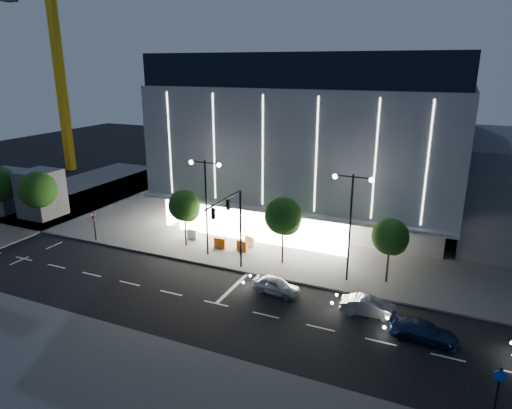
{
  "coord_description": "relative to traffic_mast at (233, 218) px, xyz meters",
  "views": [
    {
      "loc": [
        16.99,
        -27.84,
        17.03
      ],
      "look_at": [
        1.13,
        7.71,
        5.0
      ],
      "focal_mm": 32.0,
      "sensor_mm": 36.0,
      "label": 1
    }
  ],
  "objects": [
    {
      "name": "cycle_sign_pole",
      "position": [
        19.0,
        -10.85,
        -2.74
      ],
      "size": [
        0.56,
        0.13,
        4.0
      ],
      "color": "black",
      "rests_on": "ground"
    },
    {
      "name": "barrier_b",
      "position": [
        -7.31,
        5.32,
        -4.38
      ],
      "size": [
        1.12,
        0.37,
        1.0
      ],
      "primitive_type": "cube",
      "rotation": [
        0.0,
        0.0,
        -0.11
      ],
      "color": "white",
      "rests_on": "sidewalk_museum"
    },
    {
      "name": "sidewalk_west",
      "position": [
        -31.0,
        6.66,
        -4.95
      ],
      "size": [
        16.0,
        50.0,
        0.15
      ],
      "primitive_type": "cube",
      "color": "#474747",
      "rests_on": "ground"
    },
    {
      "name": "tree_mid",
      "position": [
        3.03,
        3.68,
        -0.69
      ],
      "size": [
        3.25,
        3.25,
        6.15
      ],
      "color": "black",
      "rests_on": "ground"
    },
    {
      "name": "street_lamp_east",
      "position": [
        9.0,
        2.66,
        0.93
      ],
      "size": [
        3.16,
        0.36,
        9.0
      ],
      "color": "black",
      "rests_on": "ground"
    },
    {
      "name": "sidewalk_near",
      "position": [
        4.0,
        -15.34,
        -4.95
      ],
      "size": [
        70.0,
        10.0,
        0.15
      ],
      "primitive_type": "cube",
      "color": "#474747",
      "rests_on": "ground"
    },
    {
      "name": "ped_signal_far",
      "position": [
        -16.0,
        1.16,
        -3.14
      ],
      "size": [
        0.22,
        0.24,
        3.0
      ],
      "color": "black",
      "rests_on": "ground"
    },
    {
      "name": "museum",
      "position": [
        1.98,
        18.97,
        4.25
      ],
      "size": [
        30.0,
        25.8,
        18.0
      ],
      "color": "#4C4C51",
      "rests_on": "ground"
    },
    {
      "name": "tree_left",
      "position": [
        -6.97,
        3.68,
        -0.99
      ],
      "size": [
        3.02,
        3.02,
        5.72
      ],
      "color": "black",
      "rests_on": "ground"
    },
    {
      "name": "barrier_a",
      "position": [
        -3.67,
        4.39,
        -4.38
      ],
      "size": [
        1.12,
        0.35,
        1.0
      ],
      "primitive_type": "cube",
      "rotation": [
        0.0,
        0.0,
        0.09
      ],
      "color": "#F95B0D",
      "rests_on": "sidewalk_museum"
    },
    {
      "name": "barrier_d",
      "position": [
        -1.26,
        5.97,
        -4.38
      ],
      "size": [
        1.12,
        0.64,
        1.0
      ],
      "primitive_type": "cube",
      "rotation": [
        0.0,
        0.0,
        -0.38
      ],
      "color": "#BDBDBD",
      "rests_on": "sidewalk_museum"
    },
    {
      "name": "street_lamp_west",
      "position": [
        -4.0,
        2.66,
        0.93
      ],
      "size": [
        3.16,
        0.36,
        9.0
      ],
      "color": "black",
      "rests_on": "ground"
    },
    {
      "name": "ground",
      "position": [
        -1.0,
        -3.34,
        -5.03
      ],
      "size": [
        160.0,
        160.0,
        0.0
      ],
      "primitive_type": "plane",
      "color": "black",
      "rests_on": "ground"
    },
    {
      "name": "car_third",
      "position": [
        15.43,
        -3.49,
        -4.41
      ],
      "size": [
        4.36,
        1.97,
        1.24
      ],
      "primitive_type": "imported",
      "rotation": [
        0.0,
        0.0,
        1.52
      ],
      "color": "#14274C",
      "rests_on": "ground"
    },
    {
      "name": "car_second",
      "position": [
        11.61,
        -1.81,
        -4.38
      ],
      "size": [
        4.04,
        1.71,
        1.3
      ],
      "primitive_type": "imported",
      "rotation": [
        0.0,
        0.0,
        1.66
      ],
      "color": "silver",
      "rests_on": "ground"
    },
    {
      "name": "traffic_mast",
      "position": [
        0.0,
        0.0,
        0.0
      ],
      "size": [
        0.33,
        5.89,
        7.07
      ],
      "color": "black",
      "rests_on": "ground"
    },
    {
      "name": "tower_crane",
      "position": [
        -41.92,
        24.66,
        15.48
      ],
      "size": [
        32.0,
        2.0,
        28.5
      ],
      "color": "gold",
      "rests_on": "ground"
    },
    {
      "name": "tree_right",
      "position": [
        12.03,
        3.68,
        -1.14
      ],
      "size": [
        2.91,
        2.91,
        5.51
      ],
      "color": "black",
      "rests_on": "ground"
    },
    {
      "name": "sidewalk_museum",
      "position": [
        4.0,
        20.66,
        -4.95
      ],
      "size": [
        70.0,
        40.0,
        0.15
      ],
      "primitive_type": "cube",
      "color": "#474747",
      "rests_on": "ground"
    },
    {
      "name": "car_lead",
      "position": [
        4.44,
        -1.52,
        -4.38
      ],
      "size": [
        3.95,
        1.96,
        1.29
      ],
      "primitive_type": "imported",
      "rotation": [
        0.0,
        0.0,
        1.45
      ],
      "color": "#B7BABF",
      "rests_on": "ground"
    },
    {
      "name": "barrier_c",
      "position": [
        -1.43,
        4.62,
        -4.38
      ],
      "size": [
        1.13,
        0.44,
        1.0
      ],
      "primitive_type": "cube",
      "rotation": [
        0.0,
        0.0,
        -0.18
      ],
      "color": "#E55B0C",
      "rests_on": "sidewalk_museum"
    }
  ]
}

